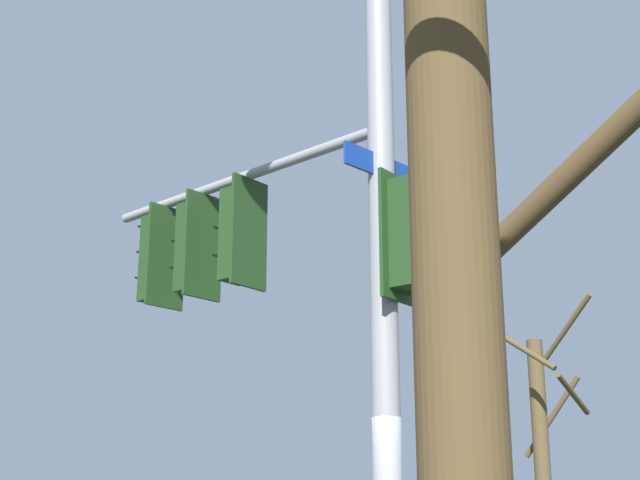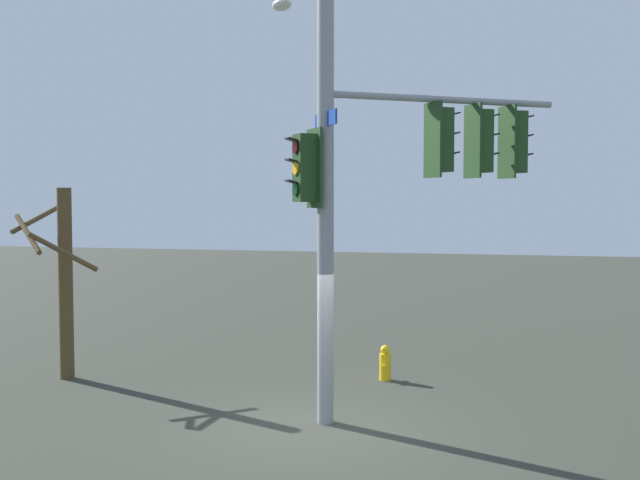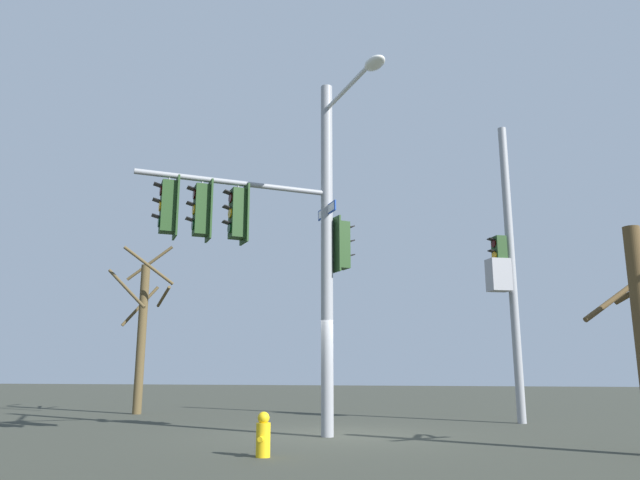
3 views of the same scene
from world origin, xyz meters
TOP-DOWN VIEW (x-y plane):
  - main_signal_pole_assembly at (-1.03, 0.88)m, footprint 2.97×5.38m
  - bare_tree_behind_pole at (-2.10, -5.91)m, footprint 2.00×2.01m
  - bare_tree_across_street at (4.93, 7.30)m, footprint 2.17×2.23m

SIDE VIEW (x-z plane):
  - bare_tree_behind_pole at x=-2.10m, z-range 0.13..4.10m
  - bare_tree_across_street at x=4.93m, z-range -0.08..5.66m
  - main_signal_pole_assembly at x=-1.03m, z-range 0.49..8.66m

